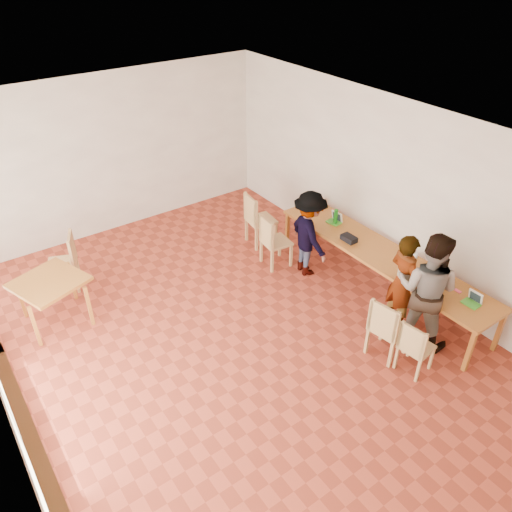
{
  "coord_description": "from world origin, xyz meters",
  "views": [
    {
      "loc": [
        -2.93,
        -4.7,
        5.05
      ],
      "look_at": [
        0.52,
        0.16,
        1.1
      ],
      "focal_mm": 35.0,
      "sensor_mm": 36.0,
      "label": 1
    }
  ],
  "objects": [
    {
      "name": "laptop_near",
      "position": [
        2.56,
        -2.08,
        0.8
      ],
      "size": [
        0.19,
        0.23,
        0.19
      ],
      "rotation": [
        0.0,
        0.0,
        0.01
      ],
      "color": "green",
      "rests_on": "communal_table"
    },
    {
      "name": "chair_near",
      "position": [
        1.52,
        -2.0,
        0.51
      ],
      "size": [
        0.44,
        0.44,
        0.44
      ],
      "rotation": [
        0.0,
        0.0,
        0.14
      ],
      "color": "tan",
      "rests_on": "ground"
    },
    {
      "name": "chair_spare",
      "position": [
        -1.53,
        2.55,
        0.6
      ],
      "size": [
        0.59,
        0.59,
        0.52
      ],
      "rotation": [
        0.0,
        0.0,
        2.76
      ],
      "color": "tan",
      "rests_on": "ground"
    },
    {
      "name": "yellow_mug",
      "position": [
        2.8,
        1.3,
        0.8
      ],
      "size": [
        0.14,
        0.14,
        0.11
      ],
      "primitive_type": "imported",
      "rotation": [
        0.0,
        0.0,
        0.0
      ],
      "color": "#BE8F15",
      "rests_on": "communal_table"
    },
    {
      "name": "wall_back",
      "position": [
        0.0,
        4.0,
        1.5
      ],
      "size": [
        6.0,
        0.1,
        3.0
      ],
      "primitive_type": "cube",
      "color": "silver",
      "rests_on": "ground"
    },
    {
      "name": "condiment_cup",
      "position": [
        2.46,
        -1.06,
        0.78
      ],
      "size": [
        0.08,
        0.08,
        0.06
      ],
      "primitive_type": "cylinder",
      "color": "white",
      "rests_on": "communal_table"
    },
    {
      "name": "clear_glass",
      "position": [
        2.81,
        -0.88,
        0.8
      ],
      "size": [
        0.07,
        0.07,
        0.09
      ],
      "primitive_type": "cylinder",
      "color": "silver",
      "rests_on": "communal_table"
    },
    {
      "name": "green_bottle",
      "position": [
        2.52,
        0.61,
        0.89
      ],
      "size": [
        0.07,
        0.07,
        0.28
      ],
      "primitive_type": "cylinder",
      "color": "#147E19",
      "rests_on": "communal_table"
    },
    {
      "name": "communal_table",
      "position": [
        2.5,
        -0.48,
        0.7
      ],
      "size": [
        0.8,
        4.0,
        0.75
      ],
      "color": "#AF6726",
      "rests_on": "ground"
    },
    {
      "name": "pink_phone",
      "position": [
        2.63,
        -1.8,
        0.76
      ],
      "size": [
        0.05,
        0.1,
        0.01
      ],
      "primitive_type": "cube",
      "color": "#F85280",
      "rests_on": "communal_table"
    },
    {
      "name": "black_pouch",
      "position": [
        2.33,
        0.08,
        0.8
      ],
      "size": [
        0.16,
        0.26,
        0.09
      ],
      "primitive_type": "cube",
      "color": "black",
      "rests_on": "communal_table"
    },
    {
      "name": "chair_mid",
      "position": [
        1.43,
        -1.58,
        0.59
      ],
      "size": [
        0.51,
        0.51,
        0.51
      ],
      "rotation": [
        0.0,
        0.0,
        0.16
      ],
      "color": "tan",
      "rests_on": "ground"
    },
    {
      "name": "ceiling",
      "position": [
        0.0,
        0.0,
        3.02
      ],
      "size": [
        6.0,
        8.0,
        0.04
      ],
      "primitive_type": "cube",
      "color": "white",
      "rests_on": "wall_back"
    },
    {
      "name": "laptop_mid",
      "position": [
        2.69,
        -1.46,
        0.81
      ],
      "size": [
        0.24,
        0.27,
        0.21
      ],
      "rotation": [
        0.0,
        0.0,
        0.13
      ],
      "color": "green",
      "rests_on": "communal_table"
    },
    {
      "name": "laptop_far",
      "position": [
        2.58,
        0.67,
        0.8
      ],
      "size": [
        0.23,
        0.25,
        0.19
      ],
      "rotation": [
        0.0,
        0.0,
        0.13
      ],
      "color": "green",
      "rests_on": "communal_table"
    },
    {
      "name": "wall_right",
      "position": [
        3.0,
        0.0,
        1.5
      ],
      "size": [
        0.1,
        8.0,
        3.0
      ],
      "primitive_type": "cube",
      "color": "silver",
      "rests_on": "ground"
    },
    {
      "name": "person_far",
      "position": [
        1.93,
        0.61,
        0.76
      ],
      "size": [
        0.75,
        1.08,
        1.52
      ],
      "primitive_type": "imported",
      "rotation": [
        0.0,
        0.0,
        1.36
      ],
      "color": "gray",
      "rests_on": "ground"
    },
    {
      "name": "person_mid",
      "position": [
        2.13,
        -1.62,
        0.89
      ],
      "size": [
        0.93,
        1.04,
        1.77
      ],
      "primitive_type": "imported",
      "rotation": [
        0.0,
        0.0,
        1.92
      ],
      "color": "gray",
      "rests_on": "ground"
    },
    {
      "name": "chair_empty",
      "position": [
        1.73,
        1.86,
        0.63
      ],
      "size": [
        0.53,
        0.53,
        0.54
      ],
      "rotation": [
        0.0,
        0.0,
        -0.13
      ],
      "color": "tan",
      "rests_on": "ground"
    },
    {
      "name": "ground",
      "position": [
        0.0,
        0.0,
        0.0
      ],
      "size": [
        8.0,
        8.0,
        0.0
      ],
      "primitive_type": "plane",
      "color": "#A83F28",
      "rests_on": "ground"
    },
    {
      "name": "chair_far",
      "position": [
        1.53,
        1.12,
        0.59
      ],
      "size": [
        0.5,
        0.5,
        0.51
      ],
      "rotation": [
        0.0,
        0.0,
        -0.12
      ],
      "color": "tan",
      "rests_on": "ground"
    },
    {
      "name": "side_table",
      "position": [
        -2.01,
        1.81,
        0.67
      ],
      "size": [
        0.9,
        0.9,
        0.75
      ],
      "rotation": [
        0.0,
        0.0,
        0.34
      ],
      "color": "#AF6726",
      "rests_on": "ground"
    },
    {
      "name": "person_near",
      "position": [
        2.14,
        -1.22,
        0.78
      ],
      "size": [
        0.48,
        0.63,
        1.55
      ],
      "primitive_type": "imported",
      "rotation": [
        0.0,
        0.0,
        1.37
      ],
      "color": "gray",
      "rests_on": "ground"
    }
  ]
}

